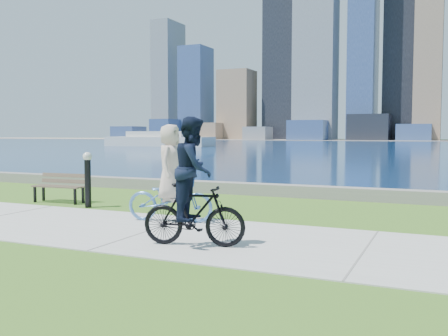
% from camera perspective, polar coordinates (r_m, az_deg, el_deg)
% --- Properties ---
extents(ground, '(320.00, 320.00, 0.00)m').
position_cam_1_polar(ground, '(9.66, -8.68, -7.23)').
color(ground, '#355F19').
rests_on(ground, ground).
extents(concrete_path, '(80.00, 3.50, 0.02)m').
position_cam_1_polar(concrete_path, '(9.66, -8.68, -7.18)').
color(concrete_path, '#A7A7A2').
rests_on(concrete_path, ground).
extents(seawall, '(90.00, 0.50, 0.35)m').
position_cam_1_polar(seawall, '(15.16, 4.08, -2.45)').
color(seawall, slate).
rests_on(seawall, ground).
extents(bay_water, '(320.00, 131.00, 0.01)m').
position_cam_1_polar(bay_water, '(80.15, 20.37, 2.41)').
color(bay_water, '#0C2750').
rests_on(bay_water, ground).
extents(far_shore, '(320.00, 30.00, 0.12)m').
position_cam_1_polar(far_shore, '(138.07, 21.93, 2.96)').
color(far_shore, gray).
rests_on(far_shore, ground).
extents(city_skyline, '(178.68, 23.18, 76.00)m').
position_cam_1_polar(city_skyline, '(138.70, 23.20, 12.74)').
color(city_skyline, navy).
rests_on(city_skyline, ground).
extents(ferry_near, '(15.85, 4.53, 2.15)m').
position_cam_1_polar(ferry_near, '(72.22, -7.43, 3.19)').
color(ferry_near, silver).
rests_on(ferry_near, ground).
extents(park_bench, '(1.53, 0.60, 0.78)m').
position_cam_1_polar(park_bench, '(14.23, -18.17, -1.84)').
color(park_bench, black).
rests_on(park_bench, ground).
extents(bollard_lamp, '(0.23, 0.23, 1.40)m').
position_cam_1_polar(bollard_lamp, '(12.99, -15.31, -0.87)').
color(bollard_lamp, black).
rests_on(bollard_lamp, ground).
extents(cyclist_woman, '(0.99, 1.94, 2.04)m').
position_cam_1_polar(cyclist_woman, '(10.52, -6.19, -2.01)').
color(cyclist_woman, '#5082C2').
rests_on(cyclist_woman, ground).
extents(cyclist_man, '(0.85, 1.78, 2.12)m').
position_cam_1_polar(cyclist_man, '(8.18, -3.48, -2.75)').
color(cyclist_man, black).
rests_on(cyclist_man, ground).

